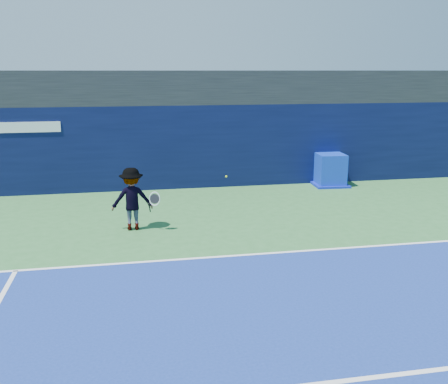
{
  "coord_description": "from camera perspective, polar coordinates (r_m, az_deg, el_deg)",
  "views": [
    {
      "loc": [
        -2.46,
        -7.68,
        4.2
      ],
      "look_at": [
        -0.02,
        5.2,
        1.0
      ],
      "focal_mm": 40.0,
      "sensor_mm": 36.0,
      "label": 1
    }
  ],
  "objects": [
    {
      "name": "service_line",
      "position": [
        7.47,
        11.18,
        -20.69
      ],
      "size": [
        24.0,
        0.1,
        0.01
      ],
      "primitive_type": "cube",
      "color": "white",
      "rests_on": "ground"
    },
    {
      "name": "ground",
      "position": [
        9.09,
        6.4,
        -13.9
      ],
      "size": [
        80.0,
        80.0,
        0.0
      ],
      "primitive_type": "plane",
      "color": "#306B34",
      "rests_on": "ground"
    },
    {
      "name": "back_wall_assembly",
      "position": [
        18.54,
        -3.03,
        5.33
      ],
      "size": [
        36.0,
        1.03,
        3.0
      ],
      "color": "#090F32",
      "rests_on": "ground"
    },
    {
      "name": "tennis_player",
      "position": [
        13.6,
        -10.47,
        -0.78
      ],
      "size": [
        1.3,
        0.72,
        1.7
      ],
      "color": "silver",
      "rests_on": "ground"
    },
    {
      "name": "stadium_band",
      "position": [
        19.34,
        -3.51,
        11.92
      ],
      "size": [
        36.0,
        3.0,
        1.2
      ],
      "primitive_type": "cube",
      "color": "black",
      "rests_on": "back_wall_assembly"
    },
    {
      "name": "baseline",
      "position": [
        11.73,
        2.09,
        -7.22
      ],
      "size": [
        24.0,
        0.1,
        0.01
      ],
      "primitive_type": "cube",
      "color": "white",
      "rests_on": "ground"
    },
    {
      "name": "equipment_cart",
      "position": [
        19.06,
        12.04,
        2.36
      ],
      "size": [
        1.31,
        1.31,
        1.19
      ],
      "color": "#0C2BAF",
      "rests_on": "ground"
    },
    {
      "name": "tennis_ball",
      "position": [
        14.28,
        0.26,
        1.79
      ],
      "size": [
        0.06,
        0.06,
        0.06
      ],
      "color": "#B9DD18",
      "rests_on": "ground"
    }
  ]
}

